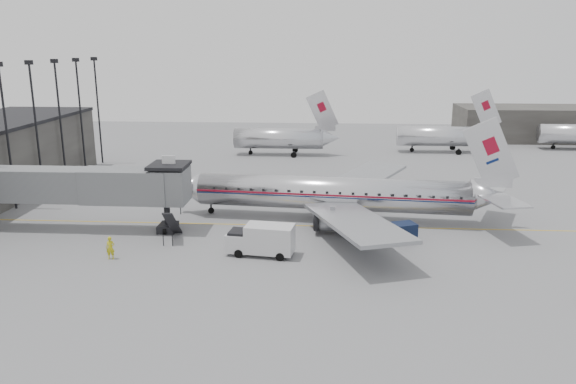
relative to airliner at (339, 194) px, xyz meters
name	(u,v)px	position (x,y,z in m)	size (l,w,h in m)	color
ground	(263,246)	(-6.66, -8.22, -2.66)	(160.00, 160.00, 0.00)	slate
hangar	(542,123)	(38.34, 51.78, 0.34)	(30.00, 12.00, 6.00)	#363331
apron_line	(301,226)	(-3.66, -2.22, -2.65)	(0.15, 60.00, 0.01)	gold
jet_bridge	(88,186)	(-23.33, -4.55, 1.52)	(21.00, 6.20, 7.10)	#595C5E
floodlight_masts	(22,126)	(-34.16, 4.78, 5.71)	(0.90, 42.25, 15.25)	black
distant_aircraft_near	(280,138)	(-8.46, 33.78, 0.08)	(16.39, 3.20, 10.26)	silver
distant_aircraft_mid	(442,135)	(17.54, 37.78, 0.08)	(16.39, 3.20, 10.26)	silver
airliner	(339,194)	(0.00, 0.00, 0.00)	(33.40, 30.83, 10.57)	silver
service_van	(261,239)	(-6.57, -10.21, -1.29)	(5.77, 2.84, 2.60)	silver
baggage_cart_navy	(403,232)	(5.54, -6.22, -1.75)	(2.64, 2.35, 1.72)	black
ramp_worker	(110,248)	(-18.66, -11.89, -1.71)	(0.69, 0.45, 1.89)	gold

